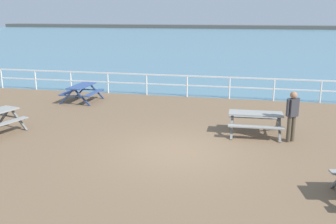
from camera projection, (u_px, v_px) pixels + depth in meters
The scene contains 7 objects.
ground_plane at pixel (176, 154), 11.66m from camera, with size 30.00×24.00×0.20m, color brown.
sea_band at pixel (242, 39), 61.45m from camera, with size 142.00×90.00×0.01m, color teal.
distant_shoreline at pixel (248, 29), 102.05m from camera, with size 142.00×6.00×1.80m, color #4C4C47.
seaward_railing at pixel (208, 83), 18.77m from camera, with size 23.07×0.07×1.08m.
picnic_table_near_left at pixel (255, 118), 13.09m from camera, with size 1.85×1.60×0.80m.
picnic_table_mid_centre at pixel (82, 89), 18.04m from camera, with size 1.57×1.82×0.80m.
visitor at pixel (292, 113), 12.28m from camera, with size 0.42×0.39×1.66m.
Camera 1 is at (2.17, -10.76, 4.07)m, focal length 41.00 mm.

